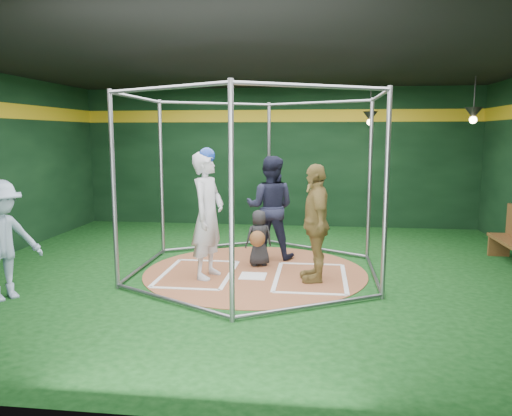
# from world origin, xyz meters

# --- Properties ---
(room_shell) EXTENTS (10.10, 9.10, 3.53)m
(room_shell) POSITION_xyz_m (0.00, 0.01, 1.75)
(room_shell) COLOR black
(room_shell) RESTS_ON ground
(clay_disc) EXTENTS (3.80, 3.80, 0.01)m
(clay_disc) POSITION_xyz_m (0.00, 0.00, 0.01)
(clay_disc) COLOR #985837
(clay_disc) RESTS_ON ground
(home_plate) EXTENTS (0.43, 0.43, 0.01)m
(home_plate) POSITION_xyz_m (0.00, -0.30, 0.02)
(home_plate) COLOR white
(home_plate) RESTS_ON clay_disc
(batter_box_left) EXTENTS (1.17, 1.77, 0.01)m
(batter_box_left) POSITION_xyz_m (-0.95, -0.25, 0.02)
(batter_box_left) COLOR white
(batter_box_left) RESTS_ON clay_disc
(batter_box_right) EXTENTS (1.17, 1.77, 0.01)m
(batter_box_right) POSITION_xyz_m (0.95, -0.25, 0.02)
(batter_box_right) COLOR white
(batter_box_right) RESTS_ON clay_disc
(batting_cage) EXTENTS (4.05, 4.67, 3.00)m
(batting_cage) POSITION_xyz_m (-0.00, -0.00, 1.50)
(batting_cage) COLOR gray
(batting_cage) RESTS_ON ground
(pendant_lamp_near) EXTENTS (0.34, 0.34, 0.90)m
(pendant_lamp_near) POSITION_xyz_m (2.20, 3.60, 2.74)
(pendant_lamp_near) COLOR black
(pendant_lamp_near) RESTS_ON room_shell
(pendant_lamp_far) EXTENTS (0.34, 0.34, 0.90)m
(pendant_lamp_far) POSITION_xyz_m (4.00, 2.00, 2.74)
(pendant_lamp_far) COLOR black
(pendant_lamp_far) RESTS_ON room_shell
(batter_figure) EXTENTS (0.65, 0.84, 2.13)m
(batter_figure) POSITION_xyz_m (-0.73, -0.41, 1.06)
(batter_figure) COLOR #B9B9BF
(batter_figure) RESTS_ON clay_disc
(visitor_leopard) EXTENTS (0.62, 1.16, 1.88)m
(visitor_leopard) POSITION_xyz_m (1.01, -0.37, 0.95)
(visitor_leopard) COLOR #AE924A
(visitor_leopard) RESTS_ON clay_disc
(catcher_figure) EXTENTS (0.58, 0.64, 1.01)m
(catcher_figure) POSITION_xyz_m (0.01, 0.39, 0.52)
(catcher_figure) COLOR black
(catcher_figure) RESTS_ON clay_disc
(umpire) EXTENTS (1.00, 0.81, 1.94)m
(umpire) POSITION_xyz_m (0.15, 1.02, 0.98)
(umpire) COLOR black
(umpire) RESTS_ON clay_disc
(bystander_blue) EXTENTS (1.14, 1.28, 1.72)m
(bystander_blue) POSITION_xyz_m (-3.39, -1.84, 0.86)
(bystander_blue) COLOR #8BA1B9
(bystander_blue) RESTS_ON ground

